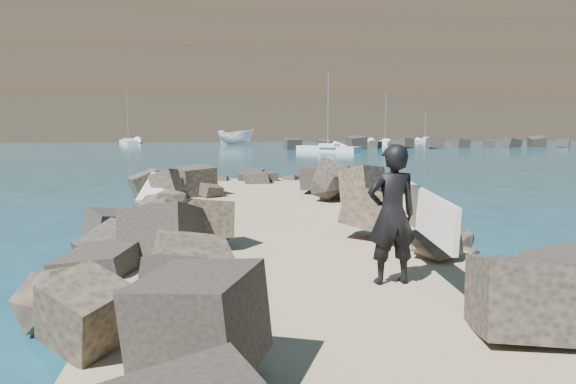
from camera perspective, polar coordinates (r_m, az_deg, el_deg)
name	(u,v)px	position (r m, az deg, el deg)	size (l,w,h in m)	color
ground	(282,251)	(12.00, -0.72, -6.53)	(800.00, 800.00, 0.00)	#0F384C
jetty	(296,260)	(10.00, 0.87, -7.55)	(6.00, 26.00, 0.60)	#8C7759
riprap_left	(144,249)	(10.39, -15.67, -6.12)	(2.60, 22.00, 1.00)	black
riprap_right	(427,239)	(11.25, 15.22, -5.10)	(2.60, 22.00, 1.00)	black
breakwater_secondary	(477,144)	(75.98, 20.26, 5.07)	(52.00, 4.00, 1.20)	black
headland	(245,87)	(172.44, -4.84, 11.55)	(360.00, 140.00, 32.00)	#2D4919
surfboard_resting	(156,190)	(15.27, -14.51, 0.18)	(0.63, 2.52, 0.08)	silver
boat_imported	(236,137)	(84.61, -5.80, 6.12)	(2.52, 6.70, 2.59)	silver
surfer_with_board	(396,214)	(7.51, 11.91, -2.41)	(0.94, 2.50, 2.01)	black
radome	(499,1)	(189.99, 22.37, 19.03)	(12.46, 12.46, 19.73)	silver
sailboat_f	(425,140)	(105.20, 14.98, 5.60)	(1.55, 4.99, 6.15)	silver
sailboat_e	(128,142)	(93.01, -17.30, 5.34)	(4.31, 8.36, 9.78)	silver
sailboat_d	(385,142)	(87.15, 10.75, 5.44)	(4.62, 7.21, 8.72)	silver
sailboat_c	(328,149)	(60.78, 4.46, 4.83)	(6.83, 6.88, 9.49)	silver
headland_buildings	(268,27)	(167.68, -2.28, 17.90)	(137.50, 30.50, 5.00)	white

